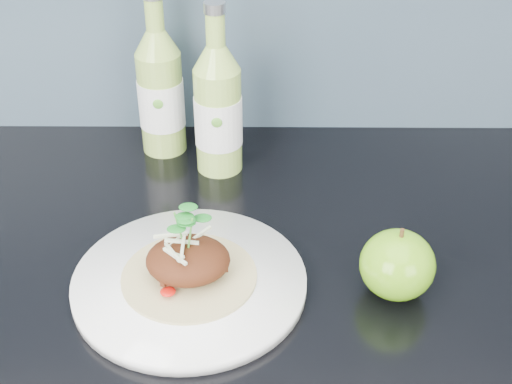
% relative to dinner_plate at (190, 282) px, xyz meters
% --- Properties ---
extents(dinner_plate, '(0.29, 0.29, 0.02)m').
position_rel_dinner_plate_xyz_m(dinner_plate, '(0.00, 0.00, 0.00)').
color(dinner_plate, white).
rests_on(dinner_plate, kitchen_counter).
extents(pork_taco, '(0.16, 0.16, 0.10)m').
position_rel_dinner_plate_xyz_m(pork_taco, '(-0.00, 0.00, 0.04)').
color(pork_taco, tan).
rests_on(pork_taco, dinner_plate).
extents(green_apple, '(0.12, 0.12, 0.09)m').
position_rel_dinner_plate_xyz_m(green_apple, '(0.25, -0.01, 0.03)').
color(green_apple, '#399410').
rests_on(green_apple, kitchen_counter).
extents(cider_bottle_left, '(0.08, 0.08, 0.26)m').
position_rel_dinner_plate_xyz_m(cider_bottle_left, '(-0.07, 0.33, 0.09)').
color(cider_bottle_left, '#96BA4D').
rests_on(cider_bottle_left, kitchen_counter).
extents(cider_bottle_right, '(0.09, 0.09, 0.26)m').
position_rel_dinner_plate_xyz_m(cider_bottle_right, '(0.02, 0.28, 0.09)').
color(cider_bottle_right, '#9DC552').
rests_on(cider_bottle_right, kitchen_counter).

